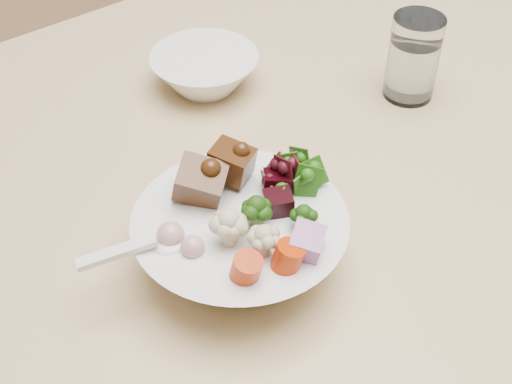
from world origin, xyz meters
TOP-DOWN VIEW (x-y plane):
  - dining_table at (0.03, -0.03)m, footprint 1.71×1.04m
  - chair_far at (-0.23, 0.66)m, footprint 0.38×0.38m
  - food_bowl at (-0.35, -0.10)m, footprint 0.19×0.19m
  - soup_spoon at (-0.43, -0.09)m, footprint 0.10×0.05m
  - water_glass at (-0.04, 0.02)m, footprint 0.06×0.06m
  - side_bowl at (-0.23, 0.17)m, footprint 0.13×0.13m

SIDE VIEW (x-z plane):
  - chair_far at x=-0.23m, z-range 0.05..0.87m
  - dining_table at x=0.03m, z-range 0.31..1.08m
  - side_bowl at x=-0.23m, z-range 0.77..0.82m
  - food_bowl at x=-0.35m, z-range 0.75..0.86m
  - water_glass at x=-0.04m, z-range 0.77..0.87m
  - soup_spoon at x=-0.43m, z-range 0.82..0.84m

